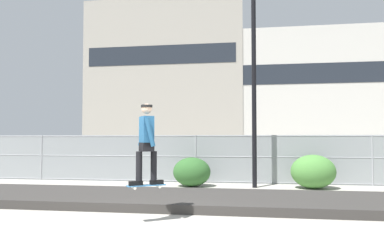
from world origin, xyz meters
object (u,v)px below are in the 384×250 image
Objects in this scene: parked_car_near at (125,156)px; parked_car_mid at (242,157)px; skateboard at (146,186)px; shrub_center at (313,172)px; skater at (147,139)px; street_lamp at (254,60)px; shrub_left at (192,172)px.

parked_car_mid is (5.70, 0.08, 0.00)m from parked_car_near.
shrub_center is (4.34, 5.51, -0.17)m from skateboard.
skater reaches higher than skateboard.
parked_car_near is (-3.79, 9.57, -0.87)m from skater.
parked_car_mid is at bearing 120.44° from shrub_center.
parked_car_near is (-3.79, 9.57, 0.09)m from skateboard.
skateboard is 0.18× the size of parked_car_near.
street_lamp is at bearing -179.20° from shrub_center.
skateboard is at bearing -68.42° from parked_car_near.
skater is at bearing -91.51° from shrub_left.
skater is 9.88m from parked_car_mid.
parked_car_mid is at bearing 67.22° from shrub_left.
skateboard is 0.47× the size of skater.
parked_car_near is 9.09m from shrub_center.
street_lamp is 1.65× the size of parked_car_near.
shrub_center is at bearing 0.90° from shrub_left.
street_lamp is (2.36, 5.48, 2.78)m from skater.
shrub_center is at bearing 51.76° from skater.
shrub_center is (1.98, 0.03, -3.90)m from street_lamp.
street_lamp is 1.61× the size of parked_car_mid.
skateboard is 0.52× the size of shrub_center.
skateboard is at bearing -91.51° from shrub_left.
street_lamp is at bearing -33.63° from parked_car_near.
shrub_center is (2.43, -4.14, -0.26)m from parked_car_mid.
parked_car_mid is at bearing 78.81° from skater.
skater is 0.37× the size of parked_car_mid.
parked_car_mid is 4.57m from shrub_left.
shrub_left reaches higher than skateboard.
skateboard is 0.58× the size of shrub_left.
street_lamp is 5.56m from parked_car_mid.
skater is 1.11× the size of shrub_center.
street_lamp is at bearing 66.69° from skater.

